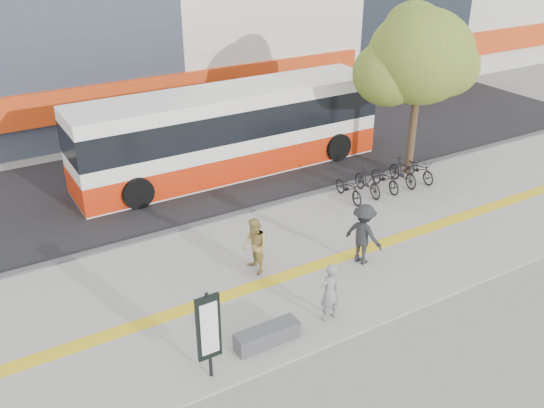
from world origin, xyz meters
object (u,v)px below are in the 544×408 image
bus (230,133)px  pedestrian_tan (255,246)px  pedestrian_dark (364,234)px  bench (267,336)px  street_tree (418,58)px  seated_woman (330,292)px  signboard (209,329)px

bus → pedestrian_tan: bus is taller
bus → pedestrian_dark: size_ratio=6.59×
bench → street_tree: size_ratio=0.25×
street_tree → pedestrian_tan: street_tree is taller
pedestrian_tan → pedestrian_dark: bearing=70.1°
seated_woman → pedestrian_tan: 2.87m
bench → seated_woman: size_ratio=1.00×
bench → pedestrian_dark: pedestrian_dark is taller
street_tree → bus: (-5.75, 3.68, -2.94)m
bench → pedestrian_tan: 3.18m
bench → bus: bus is taller
bench → seated_woman: (1.80, 0.03, 0.58)m
seated_woman → pedestrian_dark: bearing=-150.7°
signboard → bench: bearing=10.8°
bench → pedestrian_tan: (1.28, 2.85, 0.60)m
signboard → street_tree: street_tree is taller
seated_woman → pedestrian_tan: size_ratio=0.97×
bench → bus: size_ratio=0.13×
bus → seated_woman: (-2.23, -9.67, -0.70)m
street_tree → seated_woman: 10.62m
seated_woman → signboard: bearing=-0.2°
street_tree → pedestrian_tan: bearing=-159.6°
signboard → pedestrian_tan: 4.30m
pedestrian_tan → bench: bearing=-22.8°
pedestrian_tan → pedestrian_dark: 3.13m
bench → pedestrian_dark: (4.19, 1.72, 0.69)m
bus → pedestrian_tan: (-2.75, -6.85, -0.67)m
signboard → street_tree: (11.38, 6.33, 3.15)m
bench → signboard: signboard is taller
seated_woman → pedestrian_dark: pedestrian_dark is taller
signboard → bus: (5.63, 10.01, 0.21)m
bench → pedestrian_tan: bearing=65.9°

